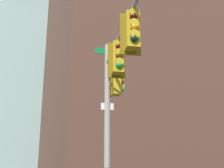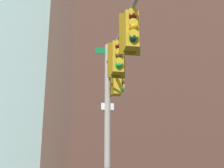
% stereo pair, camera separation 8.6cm
% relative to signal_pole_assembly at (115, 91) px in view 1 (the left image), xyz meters
% --- Properties ---
extents(signal_pole_assembly, '(1.92, 5.01, 7.22)m').
position_rel_signal_pole_assembly_xyz_m(signal_pole_assembly, '(0.00, 0.00, 0.00)').
color(signal_pole_assembly, '#9E998C').
rests_on(signal_pole_assembly, ground_plane).
extents(building_brick_nearside, '(25.26, 14.91, 53.71)m').
position_rel_signal_pole_assembly_xyz_m(building_brick_nearside, '(17.72, 27.92, 21.75)').
color(building_brick_nearside, brown).
rests_on(building_brick_nearside, ground_plane).
extents(building_brick_midblock, '(22.44, 15.58, 43.57)m').
position_rel_signal_pole_assembly_xyz_m(building_brick_midblock, '(20.55, 47.57, 16.68)').
color(building_brick_midblock, brown).
rests_on(building_brick_midblock, ground_plane).
extents(building_glass_tower, '(26.26, 25.10, 60.40)m').
position_rel_signal_pole_assembly_xyz_m(building_glass_tower, '(8.57, 43.77, 25.10)').
color(building_glass_tower, '#9EC6C1').
rests_on(building_glass_tower, ground_plane).
extents(building_brick_farside, '(21.47, 16.54, 54.70)m').
position_rel_signal_pole_assembly_xyz_m(building_brick_farside, '(15.85, 57.10, 22.25)').
color(building_brick_farside, '#845B47').
rests_on(building_brick_farside, ground_plane).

